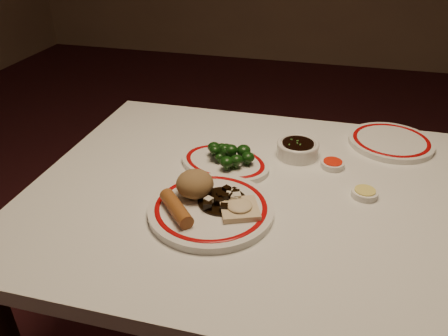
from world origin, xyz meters
TOP-DOWN VIEW (x-y plane):
  - dining_table at (0.00, 0.00)m, footprint 1.20×0.90m
  - main_plate at (-0.12, -0.13)m, footprint 0.33×0.33m
  - rice_mound at (-0.17, -0.09)m, footprint 0.09×0.09m
  - spring_roll at (-0.19, -0.17)m, footprint 0.11×0.11m
  - fried_wonton at (-0.06, -0.13)m, footprint 0.11×0.11m
  - stirfry_heap at (-0.10, -0.10)m, footprint 0.12×0.12m
  - broccoli_plate at (-0.14, 0.09)m, footprint 0.29×0.27m
  - broccoli_pile at (-0.14, 0.09)m, footprint 0.13×0.11m
  - soy_bowl at (0.04, 0.19)m, footprint 0.12×0.12m
  - sweet_sour_dish at (0.14, 0.15)m, footprint 0.06×0.06m
  - mustard_dish at (0.22, 0.03)m, footprint 0.06×0.06m
  - far_plate at (0.30, 0.33)m, footprint 0.31×0.31m

SIDE VIEW (x-z plane):
  - dining_table at x=0.00m, z-range 0.28..1.03m
  - sweet_sour_dish at x=0.14m, z-range 0.75..0.77m
  - mustard_dish at x=0.22m, z-range 0.75..0.77m
  - broccoli_plate at x=-0.14m, z-range 0.75..0.77m
  - far_plate at x=0.30m, z-range 0.75..0.77m
  - main_plate at x=-0.12m, z-range 0.75..0.77m
  - soy_bowl at x=0.04m, z-range 0.75..0.79m
  - stirfry_heap at x=-0.10m, z-range 0.76..0.79m
  - fried_wonton at x=-0.06m, z-range 0.77..0.79m
  - spring_roll at x=-0.19m, z-range 0.77..0.80m
  - broccoli_pile at x=-0.14m, z-range 0.76..0.82m
  - rice_mound at x=-0.17m, z-range 0.77..0.83m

